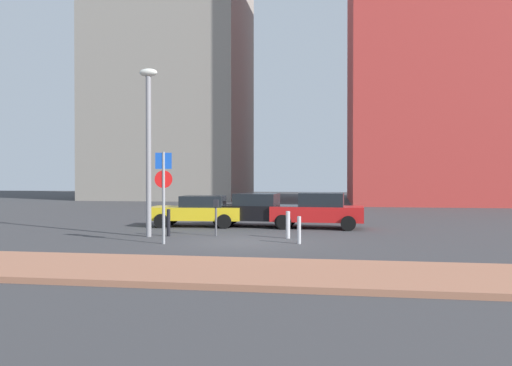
{
  "coord_description": "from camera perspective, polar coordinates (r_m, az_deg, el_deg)",
  "views": [
    {
      "loc": [
        3.07,
        -17.2,
        2.27
      ],
      "look_at": [
        -0.22,
        3.81,
        2.03
      ],
      "focal_mm": 35.03,
      "sensor_mm": 36.0,
      "label": 1
    }
  ],
  "objects": [
    {
      "name": "parking_sign_post",
      "position": [
        17.25,
        -10.51,
        -0.33
      ],
      "size": [
        0.59,
        0.18,
        3.13
      ],
      "color": "gray",
      "rests_on": "ground"
    },
    {
      "name": "traffic_bollard_mid",
      "position": [
        19.56,
        -9.96,
        -4.48
      ],
      "size": [
        0.14,
        0.14,
        1.04
      ],
      "primitive_type": "cylinder",
      "color": "black",
      "rests_on": "ground"
    },
    {
      "name": "parked_car_red",
      "position": [
        22.39,
        7.16,
        -3.11
      ],
      "size": [
        4.12,
        2.11,
        1.58
      ],
      "color": "red",
      "rests_on": "ground"
    },
    {
      "name": "parked_car_yellow",
      "position": [
        23.19,
        -6.62,
        -3.14
      ],
      "size": [
        4.28,
        2.14,
        1.42
      ],
      "color": "gold",
      "rests_on": "ground"
    },
    {
      "name": "ground_plane",
      "position": [
        17.62,
        -1.23,
        -6.74
      ],
      "size": [
        120.0,
        120.0,
        0.0
      ],
      "primitive_type": "plane",
      "color": "#38383A"
    },
    {
      "name": "parking_meter",
      "position": [
        19.33,
        -4.59,
        -3.38
      ],
      "size": [
        0.18,
        0.14,
        1.4
      ],
      "color": "#4C4C51",
      "rests_on": "ground"
    },
    {
      "name": "traffic_bollard_near",
      "position": [
        18.63,
        3.67,
        -4.79
      ],
      "size": [
        0.16,
        0.16,
        1.01
      ],
      "primitive_type": "cylinder",
      "color": "#B7B7BC",
      "rests_on": "ground"
    },
    {
      "name": "building_under_construction",
      "position": [
        55.05,
        -9.46,
        11.83
      ],
      "size": [
        15.36,
        13.06,
        25.88
      ],
      "primitive_type": "cube",
      "color": "gray",
      "rests_on": "ground"
    },
    {
      "name": "sidewalk_brick",
      "position": [
        11.99,
        -6.2,
        -9.93
      ],
      "size": [
        40.0,
        3.37,
        0.14
      ],
      "primitive_type": "cube",
      "color": "#9E664C",
      "rests_on": "ground"
    },
    {
      "name": "traffic_bollard_far",
      "position": [
        17.16,
        4.94,
        -5.37
      ],
      "size": [
        0.13,
        0.13,
        0.94
      ],
      "primitive_type": "cylinder",
      "color": "#B7B7BC",
      "rests_on": "ground"
    },
    {
      "name": "parked_car_black",
      "position": [
        22.98,
        -0.03,
        -3.06
      ],
      "size": [
        4.25,
        2.29,
        1.52
      ],
      "color": "black",
      "rests_on": "ground"
    },
    {
      "name": "street_lamp",
      "position": [
        19.53,
        -12.18,
        5.17
      ],
      "size": [
        0.7,
        0.36,
        6.41
      ],
      "color": "gray",
      "rests_on": "ground"
    },
    {
      "name": "building_colorful_midrise",
      "position": [
        50.01,
        20.95,
        14.38
      ],
      "size": [
        17.31,
        17.32,
        28.34
      ],
      "primitive_type": "cube",
      "color": "#BF3833",
      "rests_on": "ground"
    }
  ]
}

